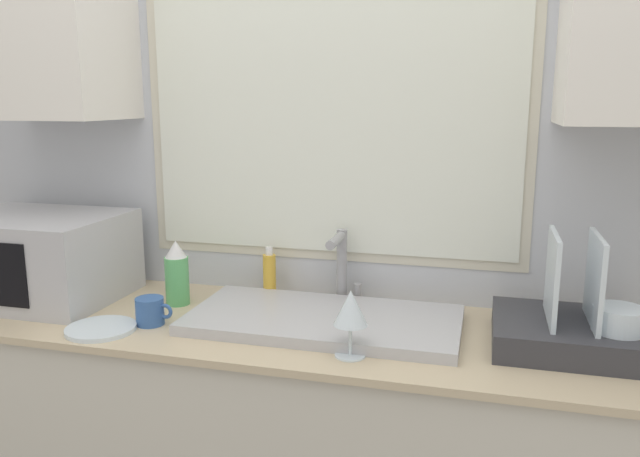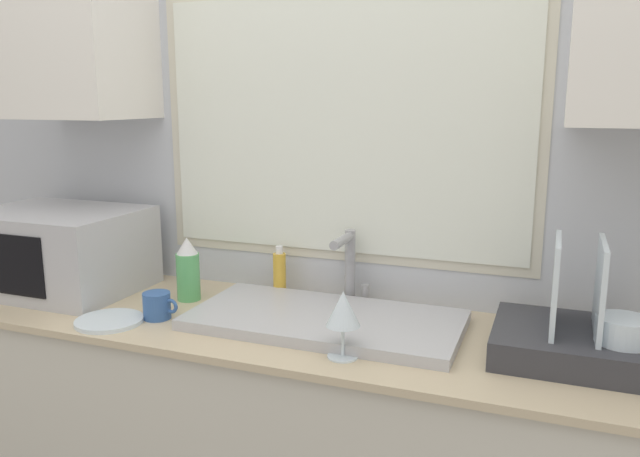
# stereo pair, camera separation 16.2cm
# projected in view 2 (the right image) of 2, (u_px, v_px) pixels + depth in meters

# --- Properties ---
(wall_back) EXTENTS (6.00, 0.38, 2.60)m
(wall_back) POSITION_uv_depth(u_px,v_px,m) (340.00, 134.00, 1.87)
(wall_back) COLOR silver
(wall_back) RESTS_ON ground_plane
(sink_basin) EXTENTS (0.74, 0.37, 0.03)m
(sink_basin) POSITION_uv_depth(u_px,v_px,m) (325.00, 320.00, 1.71)
(sink_basin) COLOR #B2B2B7
(sink_basin) RESTS_ON countertop
(faucet) EXTENTS (0.08, 0.16, 0.23)m
(faucet) POSITION_uv_depth(u_px,v_px,m) (349.00, 262.00, 1.87)
(faucet) COLOR #99999E
(faucet) RESTS_ON countertop
(microwave) EXTENTS (0.52, 0.40, 0.26)m
(microwave) POSITION_uv_depth(u_px,v_px,m) (58.00, 250.00, 2.02)
(microwave) COLOR #B2B2B7
(microwave) RESTS_ON countertop
(dish_rack) EXTENTS (0.37, 0.32, 0.29)m
(dish_rack) POSITION_uv_depth(u_px,v_px,m) (577.00, 336.00, 1.48)
(dish_rack) COLOR #333338
(dish_rack) RESTS_ON countertop
(spray_bottle) EXTENTS (0.07, 0.07, 0.20)m
(spray_bottle) POSITION_uv_depth(u_px,v_px,m) (188.00, 270.00, 1.92)
(spray_bottle) COLOR #59B266
(spray_bottle) RESTS_ON countertop
(soap_bottle) EXTENTS (0.04, 0.04, 0.16)m
(soap_bottle) POSITION_uv_depth(u_px,v_px,m) (280.00, 273.00, 1.97)
(soap_bottle) COLOR gold
(soap_bottle) RESTS_ON countertop
(mug_near_sink) EXTENTS (0.11, 0.08, 0.08)m
(mug_near_sink) POSITION_uv_depth(u_px,v_px,m) (157.00, 306.00, 1.76)
(mug_near_sink) COLOR #335999
(mug_near_sink) RESTS_ON countertop
(wine_glass) EXTENTS (0.08, 0.08, 0.17)m
(wine_glass) POSITION_uv_depth(u_px,v_px,m) (343.00, 311.00, 1.48)
(wine_glass) COLOR silver
(wine_glass) RESTS_ON countertop
(small_plate) EXTENTS (0.19, 0.19, 0.01)m
(small_plate) POSITION_uv_depth(u_px,v_px,m) (109.00, 321.00, 1.73)
(small_plate) COLOR silver
(small_plate) RESTS_ON countertop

